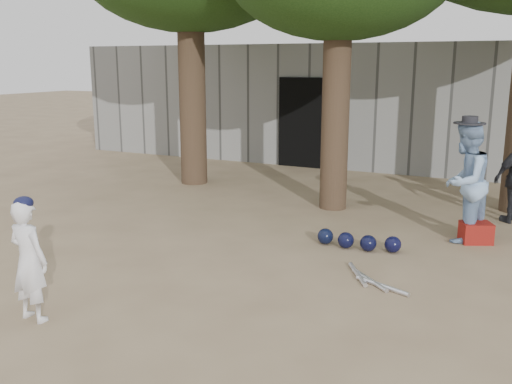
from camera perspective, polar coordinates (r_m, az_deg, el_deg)
The scene contains 7 objects.
ground at distance 6.98m, azimuth -8.11°, elevation -8.81°, with size 70.00×70.00×0.00m, color #937C5E.
boy_player at distance 6.16m, azimuth -21.77°, elevation -6.42°, with size 0.46×0.30×1.25m, color white.
spectator_blue at distance 8.74m, azimuth 20.15°, elevation 0.94°, with size 0.85×0.66×1.75m, color #89ABD4.
red_bag at distance 8.87m, azimuth 21.13°, elevation -3.81°, with size 0.42×0.32×0.30m, color maroon.
back_building at distance 16.16m, azimuth 12.62°, elevation 8.80°, with size 16.00×5.24×3.00m.
helmet_row at distance 8.14m, azimuth 10.13°, elevation -4.84°, with size 1.19×0.32×0.23m.
bat_pile at distance 7.00m, azimuth 11.28°, elevation -8.61°, with size 0.91×0.73×0.06m.
Camera 1 is at (3.65, -5.37, 2.56)m, focal length 40.00 mm.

